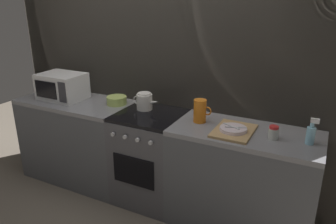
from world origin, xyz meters
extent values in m
plane|color=#6B6054|center=(0.00, 0.00, 0.00)|extent=(8.00, 8.00, 0.00)
cube|color=#A39989|center=(0.00, 0.33, 1.20)|extent=(3.60, 0.05, 2.40)
cube|color=beige|center=(0.00, 0.30, 1.20)|extent=(3.58, 0.01, 2.39)
cube|color=#515459|center=(-0.90, 0.00, 0.43)|extent=(1.20, 0.60, 0.86)
cube|color=gray|center=(-0.90, 0.00, 0.88)|extent=(1.20, 0.60, 0.04)
cube|color=#4C4C51|center=(0.00, 0.00, 0.43)|extent=(0.60, 0.60, 0.87)
cube|color=black|center=(0.00, 0.00, 0.89)|extent=(0.59, 0.59, 0.03)
cube|color=black|center=(0.00, -0.30, 0.45)|extent=(0.42, 0.01, 0.28)
cylinder|color=#B7B7BC|center=(-0.19, -0.32, 0.78)|extent=(0.04, 0.02, 0.04)
cylinder|color=#B7B7BC|center=(-0.06, -0.32, 0.78)|extent=(0.04, 0.02, 0.04)
cylinder|color=#B7B7BC|center=(0.06, -0.32, 0.78)|extent=(0.04, 0.02, 0.04)
cylinder|color=#B7B7BC|center=(0.19, -0.32, 0.78)|extent=(0.04, 0.02, 0.04)
cube|color=#515459|center=(0.90, 0.00, 0.43)|extent=(1.20, 0.60, 0.86)
cube|color=gray|center=(0.90, 0.00, 0.88)|extent=(1.20, 0.60, 0.04)
cube|color=white|center=(-1.05, -0.01, 1.04)|extent=(0.46, 0.34, 0.27)
cube|color=black|center=(-1.10, -0.18, 1.04)|extent=(0.28, 0.01, 0.17)
cube|color=#333338|center=(-0.88, -0.18, 1.04)|extent=(0.09, 0.01, 0.21)
cylinder|color=white|center=(-0.10, 0.09, 0.98)|extent=(0.15, 0.15, 0.15)
cylinder|color=white|center=(-0.10, 0.09, 1.06)|extent=(0.13, 0.13, 0.02)
cone|color=white|center=(0.01, 0.09, 0.99)|extent=(0.10, 0.04, 0.05)
torus|color=white|center=(-0.19, 0.09, 0.98)|extent=(0.08, 0.01, 0.08)
cylinder|color=#B7D166|center=(-0.44, 0.10, 0.94)|extent=(0.20, 0.20, 0.08)
cylinder|color=orange|center=(0.49, 0.03, 1.00)|extent=(0.11, 0.11, 0.20)
torus|color=orange|center=(0.55, 0.03, 1.01)|extent=(0.08, 0.01, 0.08)
cube|color=tan|center=(0.82, -0.06, 0.91)|extent=(0.30, 0.40, 0.02)
cylinder|color=silver|center=(0.82, -0.08, 0.93)|extent=(0.22, 0.22, 0.01)
cylinder|color=silver|center=(0.82, -0.08, 0.94)|extent=(0.21, 0.21, 0.01)
cylinder|color=silver|center=(0.84, -0.08, 0.95)|extent=(0.16, 0.07, 0.01)
cube|color=silver|center=(0.80, -0.07, 0.95)|extent=(0.16, 0.09, 0.00)
cylinder|color=silver|center=(1.12, -0.05, 0.94)|extent=(0.08, 0.08, 0.08)
cylinder|color=red|center=(1.12, -0.05, 0.99)|extent=(0.07, 0.07, 0.02)
cylinder|color=#8CCCE5|center=(1.38, -0.02, 0.97)|extent=(0.06, 0.06, 0.13)
cylinder|color=#8CCCE5|center=(1.38, -0.02, 1.05)|extent=(0.03, 0.03, 0.04)
cube|color=white|center=(1.39, -0.02, 1.08)|extent=(0.06, 0.02, 0.04)
camera|label=1|loc=(1.43, -2.43, 1.94)|focal=34.63mm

